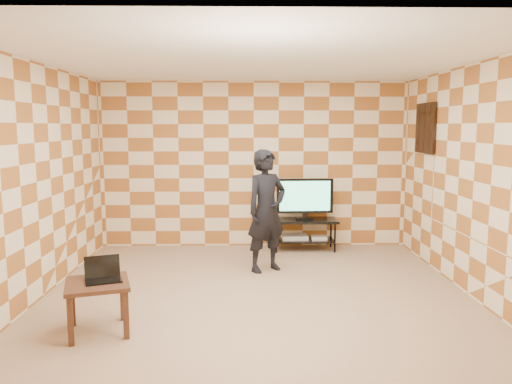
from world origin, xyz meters
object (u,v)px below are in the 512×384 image
at_px(tv_stand, 304,227).
at_px(person, 266,211).
at_px(side_table, 97,291).
at_px(tv, 305,197).

xyz_separation_m(tv_stand, person, (-0.66, -1.15, 0.47)).
distance_m(side_table, person, 2.70).
bearing_deg(tv, side_table, -126.45).
height_order(tv_stand, side_table, same).
xyz_separation_m(tv_stand, tv, (-0.00, -0.00, 0.50)).
height_order(tv, person, person).
xyz_separation_m(tv_stand, side_table, (-2.36, -3.20, 0.04)).
bearing_deg(tv_stand, tv, -91.89).
xyz_separation_m(side_table, person, (1.70, 2.05, 0.42)).
bearing_deg(tv, person, -119.86).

